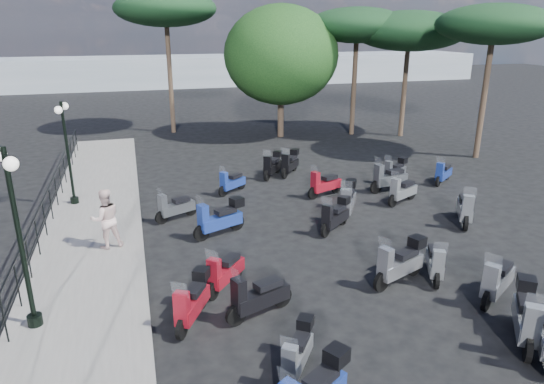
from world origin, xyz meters
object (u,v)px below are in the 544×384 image
object	(u,v)px
scooter_1	(297,353)
scooter_13	(526,317)
scooter_9	(400,263)
scooter_20	(497,281)
scooter_16	(348,201)
scooter_27	(465,209)
pine_2	(166,9)
scooter_3	(225,272)
pine_3	(494,25)
scooter_4	(175,208)
scooter_28	(443,173)
pine_1	(409,31)
pedestrian_far	(106,219)
scooter_23	(389,179)
pine_0	(357,26)
scooter_8	(258,297)
scooter_2	(192,302)
scooter_15	(335,216)
scooter_29	(395,171)
scooter_30	(290,163)
scooter_10	(220,219)
broadleaf_tree	(281,55)
scooter_21	(435,263)
scooter_5	(232,183)
scooter_11	(273,166)
lamp_post_2	(67,147)
scooter_22	(402,191)
lamp_post_1	(18,229)
scooter_17	(324,185)

from	to	relation	value
scooter_1	scooter_13	xyz separation A→B (m)	(4.84, -0.35, 0.11)
scooter_9	scooter_20	bearing A→B (deg)	-149.62
scooter_16	scooter_27	world-z (taller)	scooter_16
scooter_9	pine_2	size ratio (longest dim) A/B	0.21
scooter_3	pine_3	size ratio (longest dim) A/B	0.18
scooter_1	scooter_4	size ratio (longest dim) A/B	0.87
scooter_28	scooter_13	bearing A→B (deg)	117.07
pine_1	pedestrian_far	bearing A→B (deg)	-144.58
scooter_23	pine_0	bearing A→B (deg)	-28.59
scooter_8	scooter_27	world-z (taller)	scooter_27
scooter_4	pine_2	distance (m)	15.87
scooter_2	scooter_23	distance (m)	10.95
scooter_15	scooter_29	xyz separation A→B (m)	(4.45, 4.09, -0.03)
scooter_15	scooter_30	xyz separation A→B (m)	(0.55, 6.24, 0.01)
scooter_10	scooter_3	bearing A→B (deg)	148.57
scooter_1	scooter_27	xyz separation A→B (m)	(7.67, 5.38, 0.06)
broadleaf_tree	pine_3	xyz separation A→B (m)	(7.91, -7.26, 1.61)
scooter_21	scooter_10	bearing A→B (deg)	-14.04
scooter_5	scooter_23	distance (m)	6.17
scooter_3	broadleaf_tree	world-z (taller)	broadleaf_tree
scooter_9	scooter_11	xyz separation A→B (m)	(-0.53, 9.64, -0.04)
scooter_3	scooter_16	xyz separation A→B (m)	(4.97, 3.65, 0.10)
scooter_2	scooter_3	size ratio (longest dim) A/B	1.16
scooter_5	scooter_29	distance (m)	6.88
scooter_3	scooter_15	world-z (taller)	scooter_15
scooter_23	scooter_4	bearing A→B (deg)	83.38
scooter_16	scooter_23	world-z (taller)	scooter_16
lamp_post_2	pine_0	distance (m)	17.64
scooter_30	broadleaf_tree	world-z (taller)	broadleaf_tree
scooter_28	pine_2	world-z (taller)	pine_2
scooter_15	scooter_22	world-z (taller)	scooter_22
pedestrian_far	scooter_2	bearing A→B (deg)	100.25
scooter_8	scooter_11	world-z (taller)	scooter_8
pedestrian_far	scooter_30	world-z (taller)	pedestrian_far
scooter_1	pedestrian_far	bearing A→B (deg)	-25.72
scooter_2	scooter_4	size ratio (longest dim) A/B	1.03
scooter_5	pine_1	size ratio (longest dim) A/B	0.18
pedestrian_far	scooter_27	world-z (taller)	pedestrian_far
scooter_2	scooter_22	world-z (taller)	scooter_22
scooter_4	pine_0	bearing A→B (deg)	-72.36
scooter_27	scooter_5	bearing A→B (deg)	-5.37
scooter_2	scooter_13	world-z (taller)	scooter_13
lamp_post_1	scooter_10	distance (m)	6.35
scooter_30	scooter_3	bearing A→B (deg)	100.80
scooter_8	scooter_22	world-z (taller)	scooter_8
pine_2	scooter_2	bearing A→B (deg)	-94.14
scooter_17	scooter_30	xyz separation A→B (m)	(-0.38, 3.07, 0.04)
scooter_20	pine_2	size ratio (longest dim) A/B	0.19
scooter_8	scooter_15	bearing A→B (deg)	-62.03
lamp_post_1	scooter_23	distance (m)	13.51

